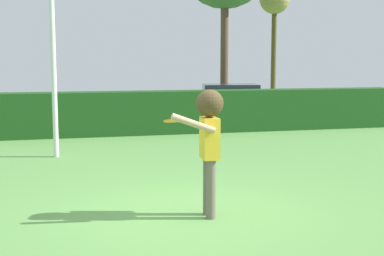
% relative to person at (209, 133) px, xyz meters
% --- Properties ---
extents(ground_plane, '(60.00, 60.00, 0.00)m').
position_rel_person_xyz_m(ground_plane, '(-0.29, 0.22, -1.20)').
color(ground_plane, '#629C4C').
extents(person, '(0.79, 0.56, 1.81)m').
position_rel_person_xyz_m(person, '(0.00, 0.00, 0.00)').
color(person, '#6E6356').
rests_on(person, ground).
extents(frisbee, '(0.27, 0.27, 0.08)m').
position_rel_person_xyz_m(frisbee, '(-0.49, 0.08, 0.18)').
color(frisbee, orange).
extents(hedge_row, '(18.23, 0.90, 1.29)m').
position_rel_person_xyz_m(hedge_row, '(-0.29, 8.77, -0.55)').
color(hedge_row, '#1C4A1A').
rests_on(hedge_row, ground).
extents(parked_car_blue, '(4.46, 2.52, 1.25)m').
position_rel_person_xyz_m(parked_car_blue, '(4.84, 13.56, -0.51)').
color(parked_car_blue, '#263FA5').
rests_on(parked_car_blue, ground).
extents(oak_tree, '(1.56, 1.56, 6.12)m').
position_rel_person_xyz_m(oak_tree, '(8.82, 18.58, 3.91)').
color(oak_tree, brown).
rests_on(oak_tree, ground).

